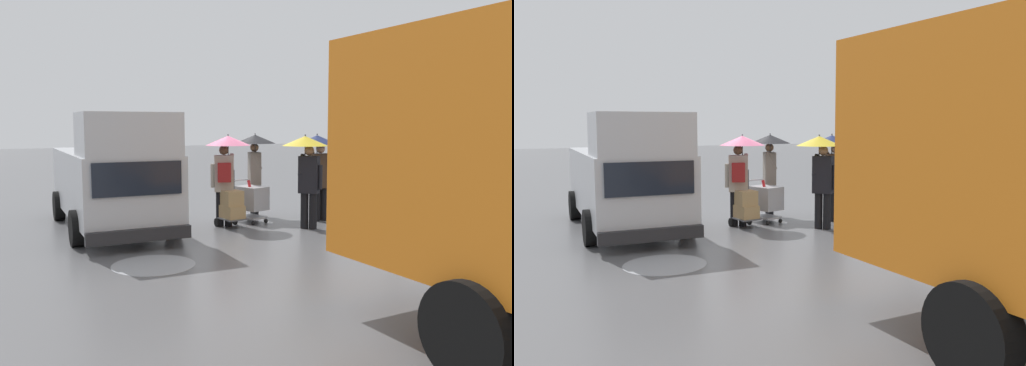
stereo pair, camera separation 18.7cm
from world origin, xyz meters
The scene contains 11 objects.
ground_plane centered at (0.00, 0.00, 0.00)m, with size 90.00×90.00×0.00m, color #5B5B5E.
slush_patch_near_cluster centered at (-1.20, 5.73, 0.00)m, with size 1.38×1.38×0.01m, color silver.
slush_patch_under_van centered at (3.36, 3.56, 0.00)m, with size 1.42×1.42×0.01m, color #999BA0.
cargo_van_parked_right centered at (3.24, 0.17, 1.18)m, with size 2.32×5.40×2.60m.
shopping_cart_vendor centered at (0.07, 0.78, 0.57)m, with size 0.75×0.93×1.04m.
hand_dolly_boxes centered at (0.77, 1.18, 0.50)m, with size 0.56×0.74×1.32m.
pedestrian_pink_side centered at (0.81, 0.97, 1.57)m, with size 1.04×1.04×2.15m.
pedestrian_black_side centered at (-1.48, 1.38, 1.58)m, with size 1.04×1.04×2.15m.
pedestrian_white_side centered at (-0.40, 0.08, 1.58)m, with size 1.04×1.04×2.15m.
pedestrian_far_side centered at (-0.70, 2.06, 1.57)m, with size 1.04×1.04×2.15m.
street_lamp centered at (-3.21, 2.26, 2.37)m, with size 0.28×0.28×3.86m.
Camera 1 is at (5.95, 12.20, 2.37)m, focal length 37.58 mm.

